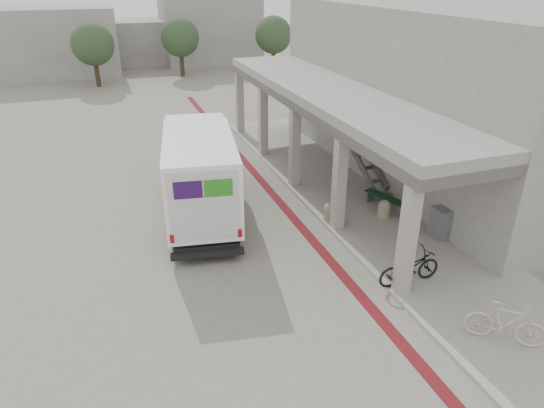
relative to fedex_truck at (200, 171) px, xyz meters
name	(u,v)px	position (x,y,z in m)	size (l,w,h in m)	color
ground	(286,247)	(2.06, -3.38, -1.70)	(120.00, 120.00, 0.00)	slate
bike_lane_stripe	(291,216)	(3.06, -1.38, -1.69)	(0.35, 40.00, 0.01)	maroon
sidewalk	(391,226)	(6.06, -3.38, -1.64)	(4.40, 28.00, 0.12)	#9A948A
transit_building	(399,98)	(8.89, 1.12, 1.70)	(7.60, 17.00, 7.00)	gray
distant_backdrop	(116,38)	(-0.78, 32.50, 1.01)	(28.00, 10.00, 6.50)	gray
tree_left	(93,44)	(-2.94, 24.62, 1.48)	(3.20, 3.20, 4.80)	#38281C
tree_mid	(180,38)	(4.06, 26.62, 1.48)	(3.20, 3.20, 4.80)	#38281C
tree_right	(273,35)	(12.06, 25.62, 1.48)	(3.20, 3.20, 4.80)	#38281C
fedex_truck	(200,171)	(0.00, 0.00, 0.00)	(3.45, 7.73, 3.19)	black
bench	(386,200)	(6.57, -2.16, -1.25)	(0.93, 1.95, 0.45)	slate
bollard_near	(384,208)	(6.12, -2.77, -1.25)	(0.44, 0.44, 0.66)	gray
bollard_far	(330,211)	(4.16, -2.30, -1.25)	(0.43, 0.43, 0.64)	gray
utility_cabinet	(440,223)	(7.06, -4.71, -1.05)	(0.47, 0.63, 1.05)	gray
bicycle_black	(409,267)	(4.56, -6.63, -1.07)	(0.68, 1.94, 1.02)	black
bicycle_cream	(506,323)	(5.29, -9.50, -1.02)	(0.53, 1.86, 1.12)	beige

